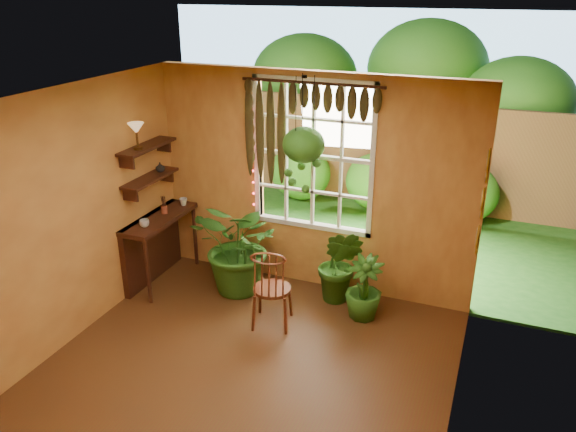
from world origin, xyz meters
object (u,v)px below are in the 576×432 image
at_px(counter_ledge, 154,240).
at_px(hanging_basket, 304,147).
at_px(potted_plant_left, 241,246).
at_px(potted_plant_mid, 340,265).
at_px(windsor_chair, 272,299).

height_order(counter_ledge, hanging_basket, hanging_basket).
relative_size(potted_plant_left, potted_plant_mid, 1.26).
relative_size(counter_ledge, potted_plant_left, 0.96).
distance_m(counter_ledge, hanging_basket, 2.36).
xyz_separation_m(counter_ledge, hanging_basket, (1.90, 0.36, 1.34)).
xyz_separation_m(potted_plant_left, potted_plant_mid, (1.20, 0.22, -0.13)).
distance_m(counter_ledge, potted_plant_left, 1.20).
xyz_separation_m(windsor_chair, potted_plant_mid, (0.56, 0.78, 0.16)).
bearing_deg(hanging_basket, counter_ledge, -169.17).
relative_size(counter_ledge, hanging_basket, 0.91).
bearing_deg(windsor_chair, potted_plant_mid, 41.32).
xyz_separation_m(potted_plant_left, hanging_basket, (0.71, 0.24, 1.27)).
bearing_deg(potted_plant_left, hanging_basket, 18.81).
relative_size(windsor_chair, potted_plant_mid, 1.15).
distance_m(windsor_chair, hanging_basket, 1.76).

